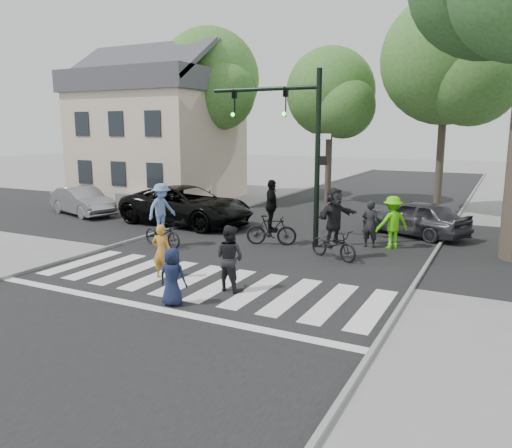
{
  "coord_description": "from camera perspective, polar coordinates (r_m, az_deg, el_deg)",
  "views": [
    {
      "loc": [
        7.01,
        -9.81,
        4.06
      ],
      "look_at": [
        0.5,
        3.0,
        1.3
      ],
      "focal_mm": 35.0,
      "sensor_mm": 36.0,
      "label": 1
    }
  ],
  "objects": [
    {
      "name": "traffic_signal",
      "position": [
        17.34,
        4.43,
        10.31
      ],
      "size": [
        4.45,
        0.29,
        6.0
      ],
      "color": "black",
      "rests_on": "ground"
    },
    {
      "name": "pedestrian_adult",
      "position": [
        12.62,
        -3.05,
        -3.9
      ],
      "size": [
        0.9,
        0.74,
        1.69
      ],
      "primitive_type": "imported",
      "rotation": [
        0.0,
        0.0,
        3.01
      ],
      "color": "black",
      "rests_on": "ground"
    },
    {
      "name": "bg_tree_1",
      "position": [
        29.89,
        -5.09,
        15.8
      ],
      "size": [
        6.09,
        5.8,
        9.8
      ],
      "color": "brown",
      "rests_on": "ground"
    },
    {
      "name": "pedestrian_child",
      "position": [
        11.75,
        -9.52,
        -5.97
      ],
      "size": [
        0.73,
        0.53,
        1.37
      ],
      "primitive_type": "imported",
      "rotation": [
        0.0,
        0.0,
        3.3
      ],
      "color": "#141C38",
      "rests_on": "ground"
    },
    {
      "name": "cyclist_right",
      "position": [
        15.77,
        8.9,
        -0.4
      ],
      "size": [
        1.89,
        1.75,
        2.27
      ],
      "color": "black",
      "rests_on": "ground"
    },
    {
      "name": "car_silver",
      "position": [
        25.13,
        -19.23,
        2.51
      ],
      "size": [
        4.31,
        2.58,
        1.34
      ],
      "primitive_type": "imported",
      "rotation": [
        0.0,
        0.0,
        1.27
      ],
      "color": "gray",
      "rests_on": "ground"
    },
    {
      "name": "ground",
      "position": [
        12.73,
        -8.23,
        -7.85
      ],
      "size": [
        120.0,
        120.0,
        0.0
      ],
      "primitive_type": "plane",
      "color": "gray",
      "rests_on": "ground"
    },
    {
      "name": "bystander_dark",
      "position": [
        17.6,
        12.92,
        -0.01
      ],
      "size": [
        0.63,
        0.44,
        1.65
      ],
      "primitive_type": "imported",
      "rotation": [
        0.0,
        0.0,
        3.07
      ],
      "color": "black",
      "rests_on": "ground"
    },
    {
      "name": "cyclist_mid",
      "position": [
        17.5,
        1.77,
        0.63
      ],
      "size": [
        1.84,
        1.17,
        2.32
      ],
      "color": "black",
      "rests_on": "ground"
    },
    {
      "name": "cyclist_left",
      "position": [
        17.58,
        -10.69,
        0.52
      ],
      "size": [
        1.83,
        1.24,
        2.21
      ],
      "color": "black",
      "rests_on": "ground"
    },
    {
      "name": "curb_right",
      "position": [
        15.47,
        18.78,
        -4.75
      ],
      "size": [
        0.1,
        70.0,
        0.1
      ],
      "primitive_type": "cube",
      "color": "gray",
      "rests_on": "ground"
    },
    {
      "name": "bg_tree_0",
      "position": [
        33.19,
        -12.2,
        14.23
      ],
      "size": [
        5.46,
        5.2,
        8.97
      ],
      "color": "brown",
      "rests_on": "ground"
    },
    {
      "name": "road_stem",
      "position": [
        16.88,
        1.57,
        -3.03
      ],
      "size": [
        10.0,
        70.0,
        0.01
      ],
      "primitive_type": "cube",
      "color": "black",
      "rests_on": "ground"
    },
    {
      "name": "pedestrian_woman",
      "position": [
        13.89,
        -10.73,
        -3.11
      ],
      "size": [
        0.62,
        0.48,
        1.5
      ],
      "primitive_type": "imported",
      "rotation": [
        0.0,
        0.0,
        3.37
      ],
      "color": "#C2812D",
      "rests_on": "ground"
    },
    {
      "name": "bg_tree_2",
      "position": [
        27.9,
        8.85,
        14.28
      ],
      "size": [
        5.04,
        4.8,
        8.4
      ],
      "color": "brown",
      "rests_on": "ground"
    },
    {
      "name": "crosswalk",
      "position": [
        13.24,
        -6.58,
        -7.02
      ],
      "size": [
        10.0,
        3.85,
        0.01
      ],
      "color": "silver",
      "rests_on": "ground"
    },
    {
      "name": "curb_left",
      "position": [
        19.52,
        -11.95,
        -1.23
      ],
      "size": [
        0.1,
        70.0,
        0.1
      ],
      "primitive_type": "cube",
      "color": "gray",
      "rests_on": "ground"
    },
    {
      "name": "car_grey",
      "position": [
        20.04,
        17.72,
        0.69
      ],
      "size": [
        4.42,
        3.1,
        1.4
      ],
      "primitive_type": "imported",
      "rotation": [
        0.0,
        0.0,
        -1.97
      ],
      "color": "#36353B",
      "rests_on": "ground"
    },
    {
      "name": "bg_tree_3",
      "position": [
        25.39,
        21.59,
        16.66
      ],
      "size": [
        6.3,
        6.0,
        10.2
      ],
      "color": "brown",
      "rests_on": "ground"
    },
    {
      "name": "bystander_hivis",
      "position": [
        17.64,
        15.32,
        0.18
      ],
      "size": [
        1.33,
        1.28,
        1.82
      ],
      "primitive_type": "imported",
      "rotation": [
        0.0,
        0.0,
        3.85
      ],
      "color": "#54DD0B",
      "rests_on": "ground"
    },
    {
      "name": "house",
      "position": [
        30.14,
        -11.11,
        10.17
      ],
      "size": [
        8.4,
        8.1,
        8.82
      ],
      "color": "beige",
      "rests_on": "ground"
    },
    {
      "name": "car_suv",
      "position": [
        21.51,
        -7.92,
        2.11
      ],
      "size": [
        6.11,
        3.17,
        1.65
      ],
      "primitive_type": "imported",
      "rotation": [
        0.0,
        0.0,
        1.5
      ],
      "color": "black",
      "rests_on": "ground"
    },
    {
      "name": "road_cross",
      "position": [
        19.57,
        5.34,
        -1.14
      ],
      "size": [
        70.0,
        10.0,
        0.01
      ],
      "primitive_type": "cube",
      "color": "black",
      "rests_on": "ground"
    }
  ]
}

